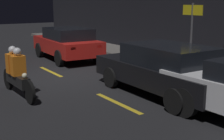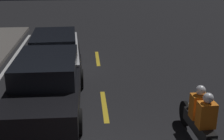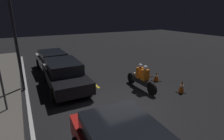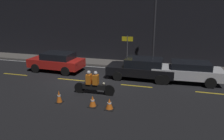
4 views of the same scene
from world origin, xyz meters
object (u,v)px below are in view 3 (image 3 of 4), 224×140
at_px(traffic_cone_mid, 156,77).
at_px(traffic_cone_far, 148,72).
at_px(traffic_cone_near, 182,87).
at_px(street_lamp, 14,28).
at_px(motorcycle, 142,78).
at_px(van_black, 64,74).
at_px(sedan_white, 53,61).

xyz_separation_m(traffic_cone_mid, traffic_cone_far, (0.89, -0.06, -0.01)).
relative_size(traffic_cone_near, traffic_cone_far, 1.22).
height_order(traffic_cone_near, street_lamp, street_lamp).
distance_m(traffic_cone_mid, traffic_cone_far, 0.89).
bearing_deg(motorcycle, traffic_cone_near, -132.60).
height_order(van_black, street_lamp, street_lamp).
relative_size(motorcycle, street_lamp, 0.41).
distance_m(motorcycle, traffic_cone_far, 2.14).
relative_size(van_black, traffic_cone_mid, 7.99).
xyz_separation_m(sedan_white, traffic_cone_mid, (-4.69, -5.07, -0.49)).
bearing_deg(motorcycle, van_black, 55.76).
distance_m(sedan_white, street_lamp, 4.01).
xyz_separation_m(sedan_white, street_lamp, (-2.43, 2.01, 2.47)).
relative_size(van_black, street_lamp, 0.78).
relative_size(van_black, traffic_cone_far, 8.19).
relative_size(sedan_white, traffic_cone_mid, 7.96).
bearing_deg(traffic_cone_near, motorcycle, 49.28).
distance_m(motorcycle, traffic_cone_mid, 1.63).
distance_m(sedan_white, traffic_cone_far, 6.41).
bearing_deg(van_black, traffic_cone_far, 81.37).
bearing_deg(motorcycle, sedan_white, 32.53).
height_order(traffic_cone_near, traffic_cone_mid, traffic_cone_near).
distance_m(traffic_cone_near, traffic_cone_mid, 1.84).
relative_size(traffic_cone_near, traffic_cone_mid, 1.19).
xyz_separation_m(traffic_cone_near, traffic_cone_far, (2.73, -0.03, -0.06)).
distance_m(motorcycle, street_lamp, 6.76).
bearing_deg(sedan_white, traffic_cone_mid, 44.93).
height_order(sedan_white, motorcycle, same).
height_order(motorcycle, street_lamp, street_lamp).
relative_size(van_black, traffic_cone_near, 6.74).
bearing_deg(street_lamp, traffic_cone_mid, -107.69).
bearing_deg(traffic_cone_near, traffic_cone_far, -0.54).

